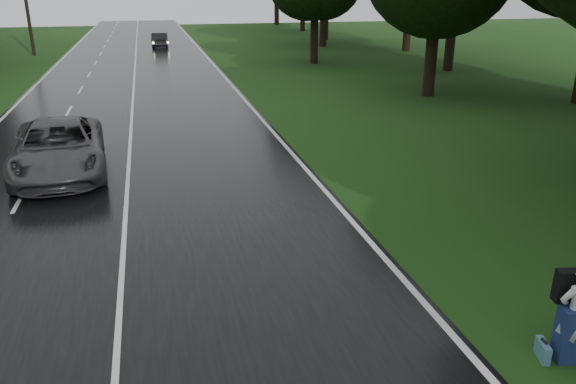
% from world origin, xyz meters
% --- Properties ---
extents(ground, '(160.00, 160.00, 0.00)m').
position_xyz_m(ground, '(0.00, 0.00, 0.00)').
color(ground, '#1C4113').
rests_on(ground, ground).
extents(road, '(12.00, 140.00, 0.04)m').
position_xyz_m(road, '(0.00, 20.00, 0.02)').
color(road, black).
rests_on(road, ground).
extents(lane_center, '(0.12, 140.00, 0.01)m').
position_xyz_m(lane_center, '(0.00, 20.00, 0.04)').
color(lane_center, silver).
rests_on(lane_center, road).
extents(grey_car, '(3.28, 6.29, 1.69)m').
position_xyz_m(grey_car, '(-2.12, 10.13, 0.89)').
color(grey_car, '#424547').
rests_on(grey_car, road).
extents(far_car, '(1.66, 4.21, 1.36)m').
position_xyz_m(far_car, '(2.28, 48.34, 0.72)').
color(far_car, black).
rests_on(far_car, road).
extents(hitchhiker, '(0.71, 0.66, 1.76)m').
position_xyz_m(hitchhiker, '(7.35, -2.21, 0.82)').
color(hitchhiker, silver).
rests_on(hitchhiker, ground).
extents(suitcase, '(0.25, 0.46, 0.31)m').
position_xyz_m(suitcase, '(6.95, -2.10, 0.16)').
color(suitcase, teal).
rests_on(suitcase, ground).
extents(utility_pole_far, '(1.80, 0.28, 10.52)m').
position_xyz_m(utility_pole_far, '(-8.50, 44.55, 0.00)').
color(utility_pole_far, black).
rests_on(utility_pole_far, ground).
extents(tree_right_d, '(7.82, 7.82, 12.22)m').
position_xyz_m(tree_right_d, '(15.94, 19.68, 0.00)').
color(tree_right_d, black).
rests_on(tree_right_d, ground).
extents(tree_right_e, '(7.50, 7.50, 11.71)m').
position_xyz_m(tree_right_e, '(13.53, 33.98, 0.00)').
color(tree_right_e, black).
rests_on(tree_right_e, ground).
extents(tree_right_f, '(10.92, 10.92, 17.07)m').
position_xyz_m(tree_right_f, '(17.84, 45.59, 0.00)').
color(tree_right_f, black).
rests_on(tree_right_f, ground).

